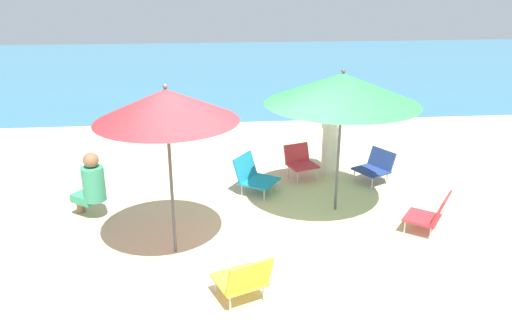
# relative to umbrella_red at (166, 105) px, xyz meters

# --- Properties ---
(ground_plane) EXTENTS (40.00, 40.00, 0.00)m
(ground_plane) POSITION_rel_umbrella_red_xyz_m (0.78, -0.46, -1.91)
(ground_plane) COLOR #D3BC8C
(sea_water) EXTENTS (40.00, 16.00, 0.01)m
(sea_water) POSITION_rel_umbrella_red_xyz_m (0.78, 13.94, -1.91)
(sea_water) COLOR teal
(sea_water) RESTS_ON ground_plane
(umbrella_red) EXTENTS (1.69, 1.69, 2.16)m
(umbrella_red) POSITION_rel_umbrella_red_xyz_m (0.00, 0.00, 0.00)
(umbrella_red) COLOR #4C4C51
(umbrella_red) RESTS_ON ground_plane
(umbrella_green) EXTENTS (2.17, 2.17, 2.12)m
(umbrella_green) POSITION_rel_umbrella_red_xyz_m (2.33, 1.00, -0.07)
(umbrella_green) COLOR #4C4C51
(umbrella_green) RESTS_ON ground_plane
(beach_chair_a) EXTENTS (0.81, 0.79, 0.60)m
(beach_chair_a) POSITION_rel_umbrella_red_xyz_m (1.16, 1.78, -1.62)
(beach_chair_a) COLOR teal
(beach_chair_a) RESTS_ON ground_plane
(beach_chair_b) EXTENTS (0.70, 0.70, 0.55)m
(beach_chair_b) POSITION_rel_umbrella_red_xyz_m (3.27, 2.00, -1.62)
(beach_chair_b) COLOR navy
(beach_chair_b) RESTS_ON ground_plane
(beach_chair_c) EXTENTS (0.69, 0.68, 0.60)m
(beach_chair_c) POSITION_rel_umbrella_red_xyz_m (3.42, 0.16, -1.62)
(beach_chair_c) COLOR red
(beach_chair_c) RESTS_ON ground_plane
(beach_chair_d) EXTENTS (0.60, 0.62, 0.57)m
(beach_chair_d) POSITION_rel_umbrella_red_xyz_m (2.02, 2.31, -1.59)
(beach_chair_d) COLOR red
(beach_chair_d) RESTS_ON ground_plane
(beach_chair_e) EXTENTS (0.67, 0.70, 0.59)m
(beach_chair_e) POSITION_rel_umbrella_red_xyz_m (0.79, -1.14, -1.61)
(beach_chair_e) COLOR gold
(beach_chair_e) RESTS_ON ground_plane
(person_a) EXTENTS (0.33, 0.33, 1.63)m
(person_a) POSITION_rel_umbrella_red_xyz_m (2.58, 2.46, -1.09)
(person_a) COLOR silver
(person_a) RESTS_ON ground_plane
(person_b) EXTENTS (0.54, 0.49, 1.00)m
(person_b) POSITION_rel_umbrella_red_xyz_m (-1.23, 1.11, -1.40)
(person_b) COLOR #389970
(person_b) RESTS_ON ground_plane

